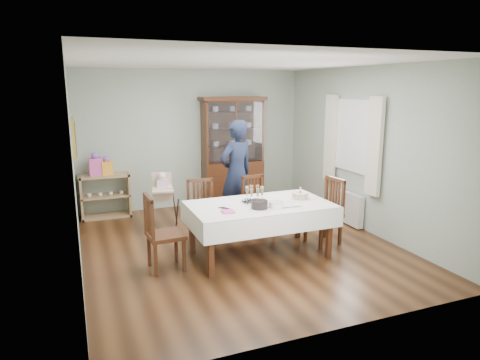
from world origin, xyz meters
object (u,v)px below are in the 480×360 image
chair_far_right (258,217)px  gift_bag_orange (106,166)px  woman (236,173)px  chair_far_left (203,224)px  high_chair (163,207)px  china_cabinet (233,150)px  birthday_cake (300,196)px  chair_end_right (324,224)px  sideboard (105,196)px  gift_bag_pink (96,165)px  chair_end_left (164,247)px  champagne_tray (254,197)px  dining_table (260,229)px

chair_far_right → gift_bag_orange: bearing=129.4°
woman → gift_bag_orange: size_ratio=5.20×
chair_far_left → high_chair: (-0.45, 0.79, 0.10)m
china_cabinet → chair_far_right: bearing=-97.7°
chair_far_left → birthday_cake: (1.25, -0.80, 0.52)m
chair_far_left → chair_end_right: size_ratio=0.96×
sideboard → gift_bag_pink: bearing=-171.6°
chair_end_left → high_chair: chair_end_left is taller
high_chair → champagne_tray: bearing=-47.4°
birthday_cake → sideboard: bearing=133.2°
dining_table → gift_bag_orange: (-1.84, 2.70, 0.57)m
chair_end_left → champagne_tray: (1.33, 0.09, 0.53)m
champagne_tray → woman: bearing=80.0°
sideboard → chair_end_left: 2.76m
sideboard → champagne_tray: bearing=-54.7°
china_cabinet → gift_bag_pink: (-2.64, 0.00, -0.13)m
dining_table → gift_bag_orange: bearing=124.3°
woman → gift_bag_orange: (-2.04, 1.28, 0.04)m
chair_end_left → gift_bag_orange: (-0.48, 2.69, 0.65)m
sideboard → woman: (2.09, -1.30, 0.52)m
sideboard → gift_bag_pink: (-0.14, -0.02, 0.59)m
high_chair → gift_bag_orange: 1.46m
chair_far_right → gift_bag_pink: size_ratio=2.21×
chair_far_right → high_chair: 1.60m
high_chair → birthday_cake: (1.70, -1.60, 0.42)m
sideboard → high_chair: size_ratio=0.91×
sideboard → gift_bag_pink: 0.61m
chair_far_right → chair_end_left: 1.91m
china_cabinet → birthday_cake: size_ratio=8.20×
chair_end_left → woman: bearing=-51.1°
birthday_cake → dining_table: bearing=-178.8°
china_cabinet → chair_end_right: china_cabinet is taller
high_chair → birthday_cake: bearing=-34.5°
chair_far_left → high_chair: size_ratio=0.97×
woman → birthday_cake: 1.48m
chair_far_left → chair_end_right: chair_end_right is taller
dining_table → high_chair: 1.93m
sideboard → high_chair: (0.84, -1.11, -0.01)m
high_chair → china_cabinet: bearing=41.9°
chair_far_left → chair_far_right: (0.96, 0.03, -0.01)m
high_chair → birthday_cake: size_ratio=3.74×
woman → gift_bag_pink: woman is taller
woman → gift_bag_orange: woman is taller
dining_table → sideboard: size_ratio=2.22×
sideboard → gift_bag_orange: size_ratio=2.56×
champagne_tray → gift_bag_pink: gift_bag_pink is taller
chair_far_left → high_chair: high_chair is taller
chair_end_left → gift_bag_orange: bearing=7.0°
high_chair → gift_bag_pink: size_ratio=2.32×
chair_far_left → dining_table: bearing=-47.6°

